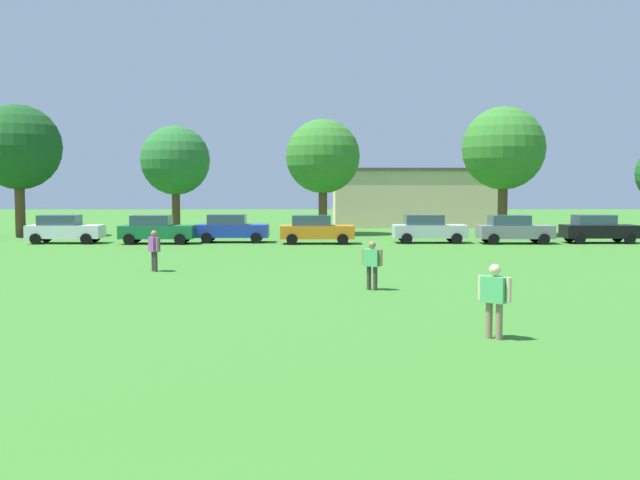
% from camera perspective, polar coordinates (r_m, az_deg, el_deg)
% --- Properties ---
extents(ground_plane, '(160.00, 160.00, 0.00)m').
position_cam_1_polar(ground_plane, '(31.11, -6.69, -2.20)').
color(ground_plane, '#387528').
extents(adult_bystander, '(0.63, 0.58, 1.67)m').
position_cam_1_polar(adult_bystander, '(17.22, 12.95, -4.01)').
color(adult_bystander, '#8C7259').
rests_on(adult_bystander, ground).
extents(bystander_near_trees, '(0.65, 0.53, 1.59)m').
position_cam_1_polar(bystander_near_trees, '(24.76, 3.93, -1.59)').
color(bystander_near_trees, '#3F3833').
rests_on(bystander_near_trees, ground).
extents(bystander_midfield, '(0.54, 0.67, 1.63)m').
position_cam_1_polar(bystander_midfield, '(30.78, -12.32, -0.53)').
color(bystander_midfield, '#3F3833').
rests_on(bystander_midfield, ground).
extents(parked_car_white_0, '(4.30, 2.02, 1.68)m').
position_cam_1_polar(parked_car_white_0, '(47.38, -18.63, 0.80)').
color(parked_car_white_0, white).
rests_on(parked_car_white_0, ground).
extents(parked_car_green_1, '(4.30, 2.02, 1.68)m').
position_cam_1_polar(parked_car_green_1, '(45.61, -12.20, 0.80)').
color(parked_car_green_1, '#196B38').
rests_on(parked_car_green_1, ground).
extents(parked_car_blue_2, '(4.30, 2.02, 1.68)m').
position_cam_1_polar(parked_car_blue_2, '(46.01, -6.66, 0.89)').
color(parked_car_blue_2, '#1E38AD').
rests_on(parked_car_blue_2, ground).
extents(parked_car_orange_3, '(4.30, 2.02, 1.68)m').
position_cam_1_polar(parked_car_orange_3, '(44.56, -0.32, 0.82)').
color(parked_car_orange_3, orange).
rests_on(parked_car_orange_3, ground).
extents(parked_car_silver_4, '(4.30, 2.02, 1.68)m').
position_cam_1_polar(parked_car_silver_4, '(45.67, 8.10, 0.85)').
color(parked_car_silver_4, silver).
rests_on(parked_car_silver_4, ground).
extents(parked_car_gray_5, '(4.30, 2.02, 1.68)m').
position_cam_1_polar(parked_car_gray_5, '(46.12, 14.30, 0.80)').
color(parked_car_gray_5, slate).
rests_on(parked_car_gray_5, ground).
extents(parked_car_black_6, '(4.30, 2.02, 1.68)m').
position_cam_1_polar(parked_car_black_6, '(48.05, 20.11, 0.80)').
color(parked_car_black_6, black).
rests_on(parked_car_black_6, ground).
extents(tree_far_left, '(5.63, 5.63, 8.78)m').
position_cam_1_polar(tree_far_left, '(54.49, -21.68, 6.46)').
color(tree_far_left, brown).
rests_on(tree_far_left, ground).
extents(tree_left, '(4.94, 4.94, 7.70)m').
position_cam_1_polar(tree_left, '(55.41, -10.79, 5.87)').
color(tree_left, brown).
rests_on(tree_left, ground).
extents(tree_center_left, '(5.16, 5.16, 8.04)m').
position_cam_1_polar(tree_center_left, '(53.09, 0.22, 6.27)').
color(tree_center_left, brown).
rests_on(tree_center_left, ground).
extents(tree_center_right, '(5.62, 5.62, 8.76)m').
position_cam_1_polar(tree_center_right, '(53.31, 13.59, 6.67)').
color(tree_center_right, brown).
rests_on(tree_center_right, ground).
extents(house_left, '(14.20, 6.94, 4.85)m').
position_cam_1_polar(house_left, '(64.68, 7.13, 3.19)').
color(house_left, beige).
rests_on(house_left, ground).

